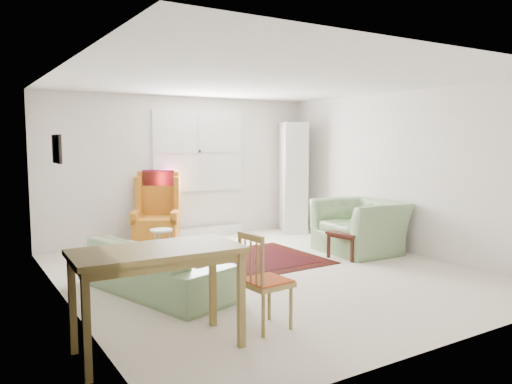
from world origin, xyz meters
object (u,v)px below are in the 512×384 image
wingback_chair (156,209)px  cabinet (293,177)px  stool (162,244)px  desk (158,300)px  sofa (155,257)px  coffee_table (348,244)px  desk_chair (266,280)px  armchair (360,221)px

wingback_chair → cabinet: 2.78m
stool → desk: 3.31m
sofa → coffee_table: bearing=-104.6°
desk → desk_chair: size_ratio=1.50×
desk_chair → stool: bearing=-8.4°
desk_chair → coffee_table: bearing=-61.3°
armchair → cabinet: size_ratio=0.60×
armchair → stool: size_ratio=2.81×
wingback_chair → coffee_table: bearing=-17.2°
sofa → wingback_chair: 2.52m
wingback_chair → sofa: bearing=-81.8°
wingback_chair → desk_chair: (-0.41, -3.96, -0.17)m
cabinet → desk_chair: 5.10m
coffee_table → desk: desk is taller
coffee_table → desk: bearing=-155.3°
sofa → wingback_chair: (0.90, 2.35, 0.21)m
cabinet → desk: cabinet is taller
coffee_table → desk_chair: (-2.56, -1.71, 0.26)m
sofa → cabinet: size_ratio=0.99×
sofa → stool: 1.68m
coffee_table → desk_chair: size_ratio=0.53×
stool → wingback_chair: bearing=74.0°
cabinet → desk_chair: cabinet is taller
wingback_chair → desk_chair: wingback_chair is taller
desk → coffee_table: bearing=24.7°
coffee_table → desk_chair: desk_chair is taller
armchair → cabinet: cabinet is taller
sofa → armchair: size_ratio=1.66×
desk → desk_chair: desk_chair is taller
sofa → coffee_table: (3.04, 0.10, -0.22)m
wingback_chair → stool: 0.95m
armchair → wingback_chair: bearing=-126.1°
coffee_table → cabinet: cabinet is taller
sofa → desk_chair: size_ratio=2.26×
wingback_chair → desk: (-1.45, -3.90, -0.19)m
wingback_chair → stool: bearing=-76.8°
cabinet → desk_chair: (-3.17, -3.96, -0.58)m
sofa → stool: sofa is taller
wingback_chair → desk: 4.16m
armchair → desk_chair: armchair is taller
coffee_table → desk_chair: 3.09m
wingback_chair → cabinet: cabinet is taller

